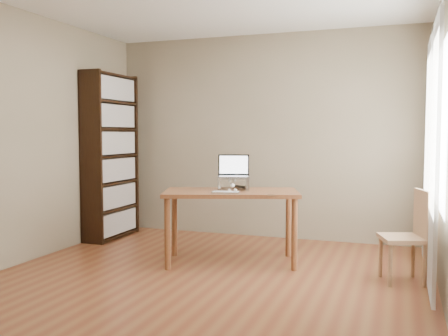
# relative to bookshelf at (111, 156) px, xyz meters

# --- Properties ---
(room) EXTENTS (4.04, 4.54, 2.64)m
(room) POSITION_rel_bookshelf_xyz_m (1.86, -1.54, 0.25)
(room) COLOR brown
(room) RESTS_ON ground
(bookshelf) EXTENTS (0.30, 0.90, 2.10)m
(bookshelf) POSITION_rel_bookshelf_xyz_m (0.00, 0.00, 0.00)
(bookshelf) COLOR black
(bookshelf) RESTS_ON ground
(curtains) EXTENTS (0.03, 1.90, 2.25)m
(curtains) POSITION_rel_bookshelf_xyz_m (3.75, -0.75, 0.12)
(curtains) COLOR silver
(curtains) RESTS_ON ground
(desk) EXTENTS (1.51, 1.07, 0.75)m
(desk) POSITION_rel_bookshelf_xyz_m (1.86, -0.69, -0.40)
(desk) COLOR brown
(desk) RESTS_ON ground
(laptop_stand) EXTENTS (0.32, 0.25, 0.13)m
(laptop_stand) POSITION_rel_bookshelf_xyz_m (1.86, -0.61, -0.22)
(laptop_stand) COLOR silver
(laptop_stand) RESTS_ON desk
(laptop) EXTENTS (0.39, 0.37, 0.23)m
(laptop) POSITION_rel_bookshelf_xyz_m (1.86, -0.55, -0.11)
(laptop) COLOR silver
(laptop) RESTS_ON laptop_stand
(keyboard) EXTENTS (0.29, 0.16, 0.02)m
(keyboard) POSITION_rel_bookshelf_xyz_m (1.88, -0.91, -0.29)
(keyboard) COLOR silver
(keyboard) RESTS_ON desk
(coaster) EXTENTS (0.09, 0.09, 0.01)m
(coaster) POSITION_rel_bookshelf_xyz_m (2.35, -0.95, -0.30)
(coaster) COLOR #4F291B
(coaster) RESTS_ON desk
(cat) EXTENTS (0.24, 0.47, 0.14)m
(cat) POSITION_rel_bookshelf_xyz_m (1.84, -0.58, -0.24)
(cat) COLOR #464137
(cat) RESTS_ON desk
(chair) EXTENTS (0.47, 0.47, 0.84)m
(chair) POSITION_rel_bookshelf_xyz_m (3.60, -0.81, -0.60)
(chair) COLOR #9E6F56
(chair) RESTS_ON ground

